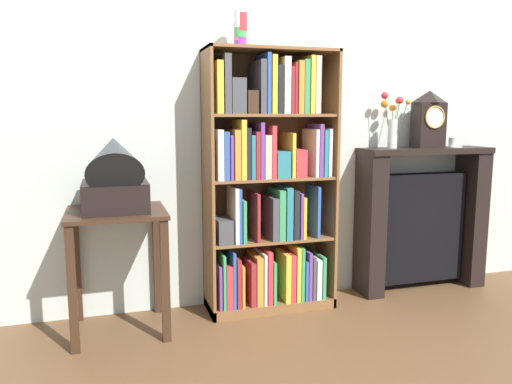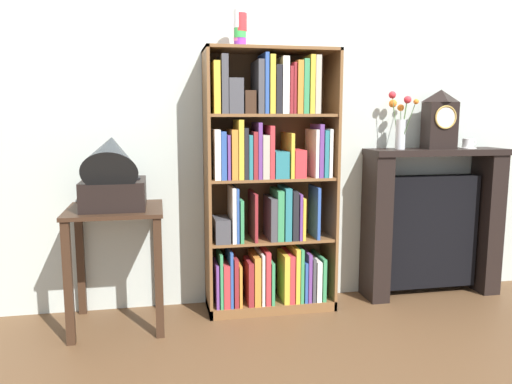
% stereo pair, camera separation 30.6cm
% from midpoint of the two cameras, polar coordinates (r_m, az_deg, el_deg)
% --- Properties ---
extents(ground_plane, '(7.38, 6.40, 0.02)m').
position_cam_midpoint_polar(ground_plane, '(3.17, -0.58, -13.90)').
color(ground_plane, brown).
extents(wall_back, '(4.38, 0.08, 2.60)m').
position_cam_midpoint_polar(wall_back, '(3.26, -0.47, 10.32)').
color(wall_back, beige).
rests_on(wall_back, ground).
extents(bookshelf, '(0.79, 0.31, 1.60)m').
position_cam_midpoint_polar(bookshelf, '(3.06, -1.49, 0.42)').
color(bookshelf, brown).
rests_on(bookshelf, ground).
extents(cup_stack, '(0.08, 0.08, 0.21)m').
position_cam_midpoint_polar(cup_stack, '(3.04, -4.81, 18.10)').
color(cup_stack, purple).
rests_on(cup_stack, bookshelf).
extents(side_table_left, '(0.53, 0.50, 0.69)m').
position_cam_midpoint_polar(side_table_left, '(2.92, -18.47, -5.40)').
color(side_table_left, '#382316').
rests_on(side_table_left, ground).
extents(gramophone, '(0.35, 0.50, 0.51)m').
position_cam_midpoint_polar(gramophone, '(2.80, -18.88, 1.90)').
color(gramophone, black).
rests_on(gramophone, side_table_left).
extents(fireplace_mantel, '(0.93, 0.26, 0.99)m').
position_cam_midpoint_polar(fireplace_mantel, '(3.63, 15.97, -3.06)').
color(fireplace_mantel, black).
rests_on(fireplace_mantel, ground).
extents(mantel_clock, '(0.20, 0.14, 0.38)m').
position_cam_midpoint_polar(mantel_clock, '(3.54, 16.80, 7.95)').
color(mantel_clock, black).
rests_on(mantel_clock, fireplace_mantel).
extents(flower_vase, '(0.16, 0.19, 0.37)m').
position_cam_midpoint_polar(flower_vase, '(3.41, 12.81, 7.86)').
color(flower_vase, silver).
rests_on(flower_vase, fireplace_mantel).
extents(teacup_with_saucer, '(0.12, 0.11, 0.07)m').
position_cam_midpoint_polar(teacup_with_saucer, '(3.67, 19.47, 5.30)').
color(teacup_with_saucer, white).
rests_on(teacup_with_saucer, fireplace_mantel).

